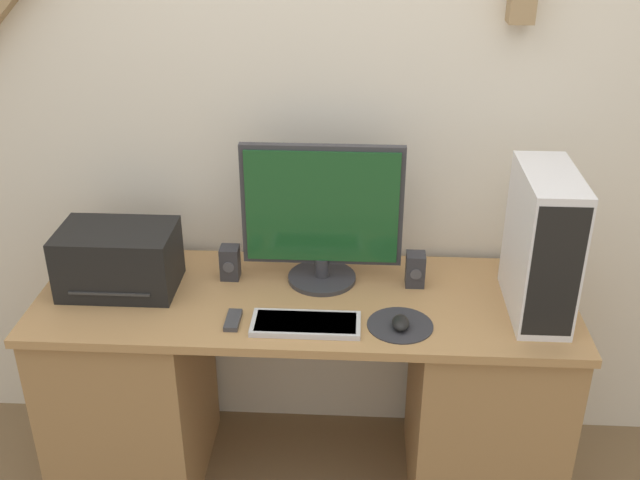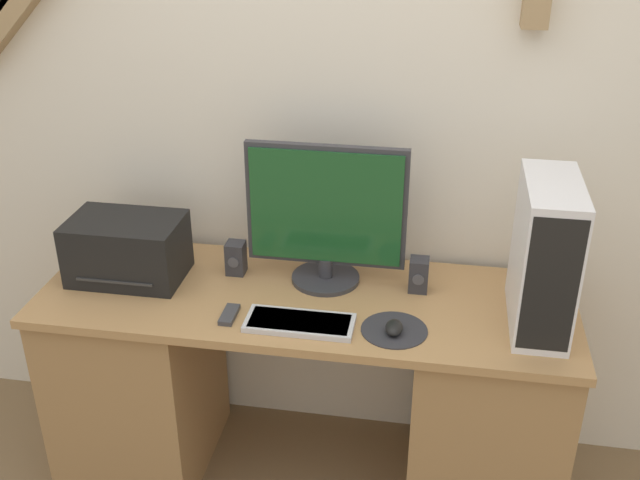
% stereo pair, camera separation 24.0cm
% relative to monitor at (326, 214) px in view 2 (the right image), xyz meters
% --- Properties ---
extents(wall_back, '(6.40, 0.13, 2.70)m').
position_rel_monitor_xyz_m(wall_back, '(-0.06, 0.24, 0.32)').
color(wall_back, silver).
rests_on(wall_back, ground_plane).
extents(desk, '(1.79, 0.62, 0.79)m').
position_rel_monitor_xyz_m(desk, '(-0.05, -0.12, -0.63)').
color(desk, tan).
rests_on(desk, ground_plane).
extents(monitor, '(0.54, 0.24, 0.49)m').
position_rel_monitor_xyz_m(monitor, '(0.00, 0.00, 0.00)').
color(monitor, '#333338').
rests_on(monitor, desk).
extents(keyboard, '(0.34, 0.14, 0.02)m').
position_rel_monitor_xyz_m(keyboard, '(-0.03, -0.30, -0.24)').
color(keyboard, silver).
rests_on(keyboard, desk).
extents(mousepad, '(0.21, 0.21, 0.00)m').
position_rel_monitor_xyz_m(mousepad, '(0.26, -0.28, -0.25)').
color(mousepad, '#2D2D33').
rests_on(mousepad, desk).
extents(mouse, '(0.05, 0.08, 0.04)m').
position_rel_monitor_xyz_m(mouse, '(0.26, -0.29, -0.23)').
color(mouse, black).
rests_on(mouse, mousepad).
extents(computer_tower, '(0.17, 0.38, 0.47)m').
position_rel_monitor_xyz_m(computer_tower, '(0.69, -0.15, -0.02)').
color(computer_tower, white).
rests_on(computer_tower, desk).
extents(printer, '(0.38, 0.26, 0.22)m').
position_rel_monitor_xyz_m(printer, '(-0.68, -0.09, -0.14)').
color(printer, black).
rests_on(printer, desk).
extents(speaker_left, '(0.06, 0.07, 0.12)m').
position_rel_monitor_xyz_m(speaker_left, '(-0.32, -0.00, -0.19)').
color(speaker_left, '#2D2D33').
rests_on(speaker_left, desk).
extents(speaker_right, '(0.06, 0.07, 0.12)m').
position_rel_monitor_xyz_m(speaker_right, '(0.32, -0.02, -0.19)').
color(speaker_right, '#2D2D33').
rests_on(speaker_right, desk).
extents(remote_control, '(0.04, 0.11, 0.02)m').
position_rel_monitor_xyz_m(remote_control, '(-0.27, -0.29, -0.24)').
color(remote_control, '#38383D').
rests_on(remote_control, desk).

